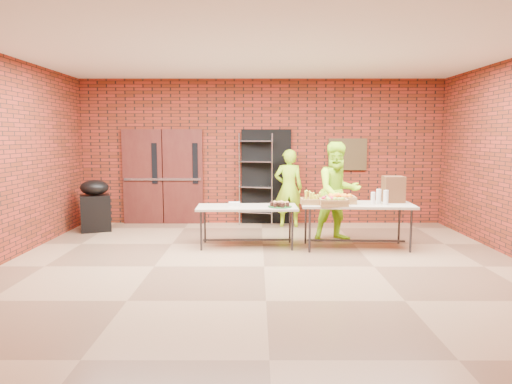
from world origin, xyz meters
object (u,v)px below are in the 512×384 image
(wire_rack, at_px, (256,179))
(table_right, at_px, (357,207))
(volunteer_woman, at_px, (289,188))
(coffee_dispenser, at_px, (393,189))
(table_left, at_px, (247,210))
(volunteer_man, at_px, (338,192))
(covered_grill, at_px, (95,205))

(wire_rack, bearing_deg, table_right, -36.78)
(table_right, height_order, volunteer_woman, volunteer_woman)
(coffee_dispenser, bearing_deg, table_left, -178.57)
(volunteer_man, bearing_deg, volunteer_woman, 106.33)
(wire_rack, bearing_deg, coffee_dispenser, -25.21)
(table_right, bearing_deg, volunteer_man, 113.72)
(table_left, height_order, covered_grill, covered_grill)
(wire_rack, height_order, coffee_dispenser, wire_rack)
(covered_grill, bearing_deg, volunteer_man, -31.41)
(volunteer_man, bearing_deg, table_left, -179.03)
(table_right, xyz_separation_m, covered_grill, (-5.07, 1.45, -0.19))
(coffee_dispenser, height_order, covered_grill, coffee_dispenser)
(table_right, bearing_deg, volunteer_woman, 121.35)
(wire_rack, height_order, volunteer_man, wire_rack)
(volunteer_woman, bearing_deg, volunteer_man, 123.24)
(wire_rack, height_order, volunteer_woman, wire_rack)
(wire_rack, relative_size, volunteer_woman, 1.20)
(wire_rack, xyz_separation_m, coffee_dispenser, (2.44, -1.98, 0.01))
(table_left, relative_size, covered_grill, 1.67)
(wire_rack, bearing_deg, volunteer_woman, -3.22)
(volunteer_man, bearing_deg, coffee_dispenser, -40.50)
(wire_rack, distance_m, coffee_dispenser, 3.14)
(table_left, height_order, table_right, table_right)
(table_left, distance_m, volunteer_woman, 2.03)
(volunteer_man, bearing_deg, wire_rack, 119.32)
(table_left, distance_m, table_right, 1.91)
(table_left, height_order, volunteer_man, volunteer_man)
(wire_rack, xyz_separation_m, volunteer_woman, (0.71, -0.22, -0.17))
(table_left, xyz_separation_m, volunteer_woman, (0.86, 1.83, 0.17))
(covered_grill, distance_m, volunteer_woman, 4.06)
(table_left, distance_m, volunteer_man, 1.77)
(table_right, height_order, coffee_dispenser, coffee_dispenser)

